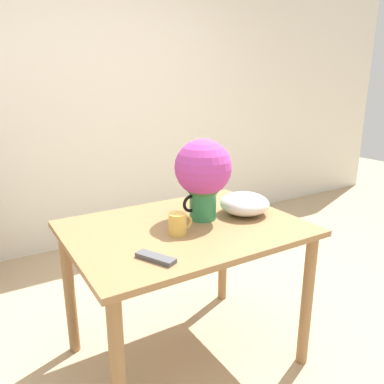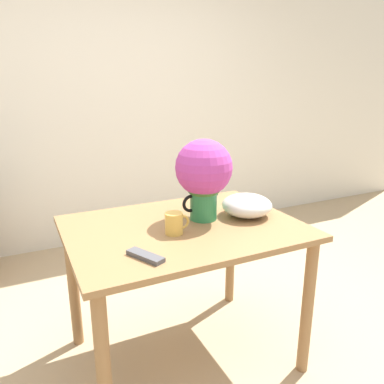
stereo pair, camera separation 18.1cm
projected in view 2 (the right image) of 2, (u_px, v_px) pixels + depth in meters
The scene contains 7 objects.
ground_plane at pixel (208, 364), 2.05m from camera, with size 12.00×12.00×0.00m, color tan.
wall_back at pixel (107, 104), 3.40m from camera, with size 8.00×0.05×2.60m.
table at pixel (184, 247), 1.94m from camera, with size 1.17×0.87×0.79m.
flower_vase at pixel (204, 174), 1.93m from camera, with size 0.30×0.30×0.43m.
coffee_mug at pixel (175, 223), 1.79m from camera, with size 0.12×0.09×0.10m.
white_bowl at pixel (247, 205), 2.03m from camera, with size 0.27×0.27×0.12m.
remote_control at pixel (145, 256), 1.55m from camera, with size 0.13×0.18×0.02m.
Camera 2 is at (-0.82, -1.50, 1.49)m, focal length 35.00 mm.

